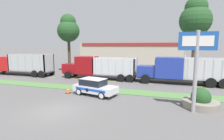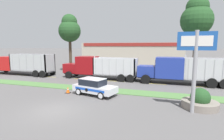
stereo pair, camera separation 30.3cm
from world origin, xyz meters
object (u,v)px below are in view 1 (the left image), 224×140
dump_truck_mid (176,70)px  rally_car (95,87)px  dump_truck_lead (15,65)px  store_sign_post (197,56)px  traffic_cone (68,90)px  dump_truck_trail (92,67)px  stone_planter (201,101)px

dump_truck_mid → rally_car: (-7.91, -7.96, -0.87)m
dump_truck_lead → store_sign_post: store_sign_post is taller
store_sign_post → traffic_cone: (-11.48, 1.80, -3.80)m
store_sign_post → traffic_cone: store_sign_post is taller
dump_truck_lead → traffic_cone: dump_truck_lead is taller
dump_truck_lead → dump_truck_trail: bearing=2.9°
stone_planter → store_sign_post: bearing=-118.3°
stone_planter → traffic_cone: stone_planter is taller
dump_truck_lead → rally_car: 19.14m
rally_car → stone_planter: bearing=-4.7°
rally_car → stone_planter: 9.35m
dump_truck_trail → rally_car: 9.03m
dump_truck_mid → traffic_cone: (-10.75, -8.20, -1.40)m
dump_truck_mid → traffic_cone: bearing=-142.7°
dump_truck_mid → stone_planter: 8.92m
store_sign_post → stone_planter: (0.68, 1.27, -3.60)m
rally_car → dump_truck_mid: bearing=45.2°
dump_truck_mid → dump_truck_trail: size_ratio=1.08×
dump_truck_trail → stone_planter: (13.19, -8.89, -1.11)m
dump_truck_lead → dump_truck_mid: dump_truck_mid is taller
dump_truck_mid → stone_planter: size_ratio=4.44×
stone_planter → dump_truck_mid: bearing=99.2°
dump_truck_trail → traffic_cone: 8.53m
dump_truck_trail → stone_planter: 15.94m
traffic_cone → dump_truck_lead: bearing=152.6°
dump_truck_lead → dump_truck_mid: (25.53, 0.52, 0.11)m
dump_truck_mid → store_sign_post: bearing=-85.9°
dump_truck_trail → rally_car: (3.87, -8.12, -0.79)m
dump_truck_lead → store_sign_post: (26.26, -9.48, 2.52)m
dump_truck_mid → store_sign_post: (0.72, -10.00, 2.41)m
dump_truck_lead → traffic_cone: bearing=-27.4°
dump_truck_lead → stone_planter: (26.94, -8.20, -1.08)m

